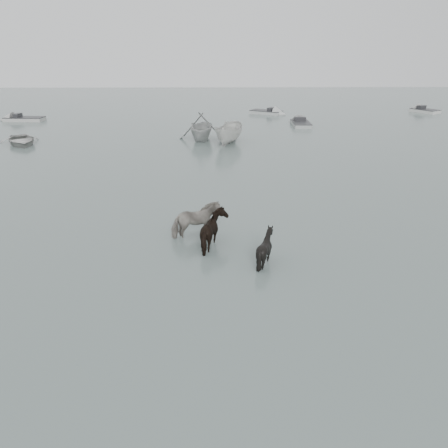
{
  "coord_description": "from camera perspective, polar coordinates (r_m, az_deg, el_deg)",
  "views": [
    {
      "loc": [
        -1.2,
        -14.23,
        7.37
      ],
      "look_at": [
        -0.91,
        1.21,
        1.0
      ],
      "focal_mm": 35.0,
      "sensor_mm": 36.0,
      "label": 1
    }
  ],
  "objects": [
    {
      "name": "boat_small",
      "position": [
        35.38,
        0.68,
        11.84
      ],
      "size": [
        3.02,
        4.84,
        1.75
      ],
      "primitive_type": "imported",
      "rotation": [
        0.0,
        0.0,
        -0.31
      ],
      "color": "silver",
      "rests_on": "ground"
    },
    {
      "name": "skiff_star",
      "position": [
        57.51,
        24.8,
        13.46
      ],
      "size": [
        3.58,
        4.5,
        0.75
      ],
      "primitive_type": null,
      "rotation": [
        0.0,
        0.0,
        2.11
      ],
      "color": "beige",
      "rests_on": "ground"
    },
    {
      "name": "rowboat_lead",
      "position": [
        38.78,
        -25.02,
        10.05
      ],
      "size": [
        4.58,
        5.05,
        0.86
      ],
      "primitive_type": "imported",
      "rotation": [
        0.0,
        0.0,
        0.5
      ],
      "color": "#A6A5A1",
      "rests_on": "ground"
    },
    {
      "name": "skiff_outer",
      "position": [
        50.96,
        -24.65,
        12.57
      ],
      "size": [
        5.55,
        1.95,
        0.75
      ],
      "primitive_type": null,
      "rotation": [
        0.0,
        0.0,
        3.08
      ],
      "color": "#AAAAA5",
      "rests_on": "ground"
    },
    {
      "name": "skiff_port",
      "position": [
        44.29,
        10.02,
        13.01
      ],
      "size": [
        1.74,
        5.14,
        0.75
      ],
      "primitive_type": null,
      "rotation": [
        0.0,
        0.0,
        1.54
      ],
      "color": "#939593",
      "rests_on": "ground"
    },
    {
      "name": "ground",
      "position": [
        16.07,
        3.35,
        -4.93
      ],
      "size": [
        140.0,
        140.0,
        0.0
      ],
      "primitive_type": "plane",
      "color": "#556561",
      "rests_on": "ground"
    },
    {
      "name": "skiff_mid",
      "position": [
        51.61,
        5.54,
        14.53
      ],
      "size": [
        5.0,
        3.94,
        0.75
      ],
      "primitive_type": null,
      "rotation": [
        0.0,
        0.0,
        -0.56
      ],
      "color": "#A3A6A3",
      "rests_on": "ground"
    },
    {
      "name": "rowboat_trail",
      "position": [
        36.89,
        -2.92,
        12.78
      ],
      "size": [
        4.28,
        4.86,
        2.42
      ],
      "primitive_type": "imported",
      "rotation": [
        0.0,
        0.0,
        3.07
      ],
      "color": "#ABAEAB",
      "rests_on": "ground"
    },
    {
      "name": "pony_pinto",
      "position": [
        17.83,
        -3.7,
        0.94
      ],
      "size": [
        2.23,
        1.72,
        1.71
      ],
      "primitive_type": "imported",
      "rotation": [
        0.0,
        0.0,
        2.03
      ],
      "color": "black",
      "rests_on": "ground"
    },
    {
      "name": "pony_dark",
      "position": [
        16.89,
        -1.14,
        -0.4
      ],
      "size": [
        1.7,
        1.89,
        1.64
      ],
      "primitive_type": "imported",
      "rotation": [
        0.0,
        0.0,
        1.78
      ],
      "color": "black",
      "rests_on": "ground"
    },
    {
      "name": "pony_black",
      "position": [
        15.76,
        5.42,
        -2.63
      ],
      "size": [
        1.71,
        1.64,
        1.45
      ],
      "primitive_type": "imported",
      "rotation": [
        0.0,
        0.0,
        2.04
      ],
      "color": "black",
      "rests_on": "ground"
    }
  ]
}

